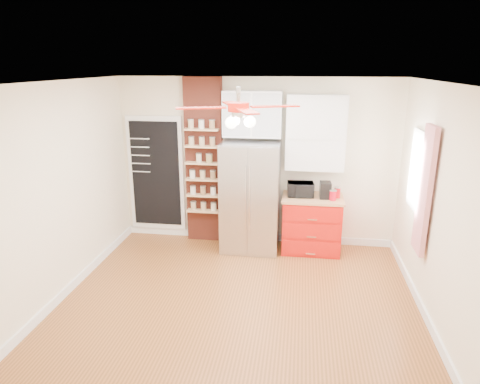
# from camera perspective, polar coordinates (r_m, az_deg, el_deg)

# --- Properties ---
(floor) EXTENTS (4.50, 4.50, 0.00)m
(floor) POSITION_cam_1_polar(r_m,az_deg,el_deg) (5.62, -0.18, -14.24)
(floor) COLOR #935325
(floor) RESTS_ON ground
(ceiling) EXTENTS (4.50, 4.50, 0.00)m
(ceiling) POSITION_cam_1_polar(r_m,az_deg,el_deg) (4.81, -0.21, 14.46)
(ceiling) COLOR white
(ceiling) RESTS_ON wall_back
(wall_back) EXTENTS (4.50, 0.02, 2.70)m
(wall_back) POSITION_cam_1_polar(r_m,az_deg,el_deg) (6.97, 2.22, 3.98)
(wall_back) COLOR beige
(wall_back) RESTS_ON floor
(wall_front) EXTENTS (4.50, 0.02, 2.70)m
(wall_front) POSITION_cam_1_polar(r_m,az_deg,el_deg) (3.24, -5.47, -11.82)
(wall_front) COLOR beige
(wall_front) RESTS_ON floor
(wall_left) EXTENTS (0.02, 4.00, 2.70)m
(wall_left) POSITION_cam_1_polar(r_m,az_deg,el_deg) (5.81, -22.71, 0.03)
(wall_left) COLOR beige
(wall_left) RESTS_ON floor
(wall_right) EXTENTS (0.02, 4.00, 2.70)m
(wall_right) POSITION_cam_1_polar(r_m,az_deg,el_deg) (5.24, 24.97, -2.01)
(wall_right) COLOR beige
(wall_right) RESTS_ON floor
(chalkboard) EXTENTS (0.95, 0.05, 1.95)m
(chalkboard) POSITION_cam_1_polar(r_m,az_deg,el_deg) (7.36, -11.12, 2.37)
(chalkboard) COLOR white
(chalkboard) RESTS_ON wall_back
(brick_pillar) EXTENTS (0.60, 0.16, 2.70)m
(brick_pillar) POSITION_cam_1_polar(r_m,az_deg,el_deg) (7.03, -4.78, 4.05)
(brick_pillar) COLOR maroon
(brick_pillar) RESTS_ON floor
(fridge) EXTENTS (0.90, 0.70, 1.75)m
(fridge) POSITION_cam_1_polar(r_m,az_deg,el_deg) (6.74, 1.41, -0.63)
(fridge) COLOR #A5A5A9
(fridge) RESTS_ON floor
(upper_glass_cabinet) EXTENTS (0.90, 0.35, 0.70)m
(upper_glass_cabinet) POSITION_cam_1_polar(r_m,az_deg,el_deg) (6.67, 1.70, 10.38)
(upper_glass_cabinet) COLOR white
(upper_glass_cabinet) RESTS_ON wall_back
(red_cabinet) EXTENTS (0.94, 0.64, 0.90)m
(red_cabinet) POSITION_cam_1_polar(r_m,az_deg,el_deg) (6.89, 9.49, -4.20)
(red_cabinet) COLOR red
(red_cabinet) RESTS_ON floor
(upper_shelf_unit) EXTENTS (0.90, 0.30, 1.15)m
(upper_shelf_unit) POSITION_cam_1_polar(r_m,az_deg,el_deg) (6.69, 10.06, 7.78)
(upper_shelf_unit) COLOR white
(upper_shelf_unit) RESTS_ON wall_back
(window) EXTENTS (0.04, 0.75, 1.05)m
(window) POSITION_cam_1_polar(r_m,az_deg,el_deg) (6.01, 22.70, 2.55)
(window) COLOR white
(window) RESTS_ON wall_right
(curtain) EXTENTS (0.06, 0.40, 1.55)m
(curtain) POSITION_cam_1_polar(r_m,az_deg,el_deg) (5.51, 23.42, 0.16)
(curtain) COLOR red
(curtain) RESTS_ON wall_right
(ceiling_fan) EXTENTS (1.40, 1.40, 0.44)m
(ceiling_fan) POSITION_cam_1_polar(r_m,az_deg,el_deg) (4.83, -0.20, 11.18)
(ceiling_fan) COLOR silver
(ceiling_fan) RESTS_ON ceiling
(toaster_oven) EXTENTS (0.42, 0.31, 0.22)m
(toaster_oven) POSITION_cam_1_polar(r_m,az_deg,el_deg) (6.72, 8.05, 0.35)
(toaster_oven) COLOR black
(toaster_oven) RESTS_ON red_cabinet
(coffee_maker) EXTENTS (0.18, 0.23, 0.25)m
(coffee_maker) POSITION_cam_1_polar(r_m,az_deg,el_deg) (6.70, 11.29, 0.26)
(coffee_maker) COLOR black
(coffee_maker) RESTS_ON red_cabinet
(canister_left) EXTENTS (0.14, 0.14, 0.15)m
(canister_left) POSITION_cam_1_polar(r_m,az_deg,el_deg) (6.63, 12.29, -0.46)
(canister_left) COLOR #B90A1C
(canister_left) RESTS_ON red_cabinet
(canister_right) EXTENTS (0.12, 0.12, 0.16)m
(canister_right) POSITION_cam_1_polar(r_m,az_deg,el_deg) (6.76, 12.84, -0.10)
(canister_right) COLOR red
(canister_right) RESTS_ON red_cabinet
(pantry_jar_oats) EXTENTS (0.11, 0.11, 0.13)m
(pantry_jar_oats) POSITION_cam_1_polar(r_m,az_deg,el_deg) (6.90, -5.51, 4.53)
(pantry_jar_oats) COLOR beige
(pantry_jar_oats) RESTS_ON brick_pillar
(pantry_jar_beans) EXTENTS (0.10, 0.10, 0.14)m
(pantry_jar_beans) POSITION_cam_1_polar(r_m,az_deg,el_deg) (6.83, -4.13, 4.47)
(pantry_jar_beans) COLOR #97814D
(pantry_jar_beans) RESTS_ON brick_pillar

